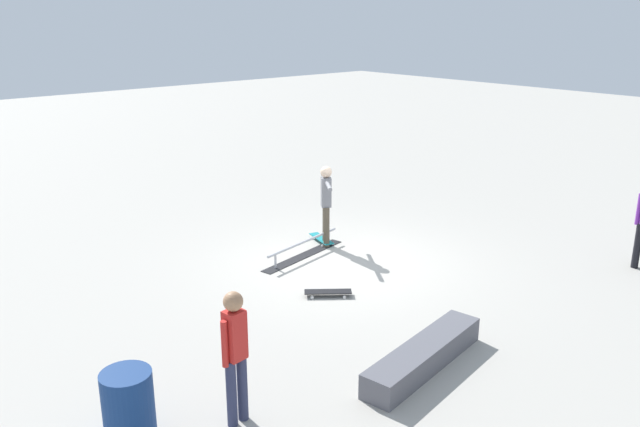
% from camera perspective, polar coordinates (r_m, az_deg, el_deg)
% --- Properties ---
extents(ground_plane, '(60.00, 60.00, 0.00)m').
position_cam_1_polar(ground_plane, '(12.48, 2.12, -4.37)').
color(ground_plane, '#ADA89E').
extents(grind_rail, '(2.24, 0.66, 0.32)m').
position_cam_1_polar(grind_rail, '(12.77, -1.48, -3.20)').
color(grind_rail, black).
rests_on(grind_rail, ground_plane).
extents(skate_ledge, '(2.40, 0.85, 0.35)m').
position_cam_1_polar(skate_ledge, '(9.06, 9.13, -12.27)').
color(skate_ledge, '#595960').
rests_on(skate_ledge, ground_plane).
extents(skater_main, '(0.84, 1.16, 1.68)m').
position_cam_1_polar(skater_main, '(13.07, 0.54, 1.18)').
color(skater_main, brown).
rests_on(skater_main, ground_plane).
extents(skateboard_main, '(0.41, 0.82, 0.09)m').
position_cam_1_polar(skateboard_main, '(13.55, 0.12, -2.25)').
color(skateboard_main, teal).
rests_on(skateboard_main, ground_plane).
extents(bystander_red_shirt, '(0.38, 0.23, 1.67)m').
position_cam_1_polar(bystander_red_shirt, '(7.57, -7.48, -11.89)').
color(bystander_red_shirt, '#2D3351').
rests_on(bystander_red_shirt, ground_plane).
extents(loose_skateboard_black, '(0.75, 0.66, 0.09)m').
position_cam_1_polar(loose_skateboard_black, '(11.05, 0.71, -6.93)').
color(loose_skateboard_black, black).
rests_on(loose_skateboard_black, ground_plane).
extents(trash_bin, '(0.58, 0.58, 0.84)m').
position_cam_1_polar(trash_bin, '(7.81, -16.52, -15.98)').
color(trash_bin, navy).
rests_on(trash_bin, ground_plane).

